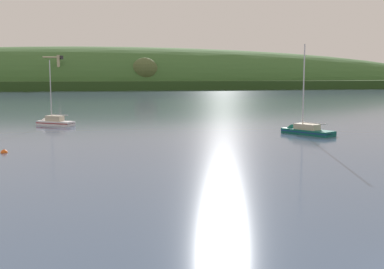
# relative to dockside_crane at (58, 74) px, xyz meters

# --- Properties ---
(far_shoreline_hill) EXTENTS (544.24, 106.77, 45.26)m
(far_shoreline_hill) POSITION_rel_dockside_crane_xyz_m (28.58, 34.96, -7.28)
(far_shoreline_hill) COLOR #27431B
(far_shoreline_hill) RESTS_ON ground
(dockside_crane) EXTENTS (9.33, 5.34, 16.54)m
(dockside_crane) POSITION_rel_dockside_crane_xyz_m (0.00, 0.00, 0.00)
(dockside_crane) COLOR #4C4C51
(dockside_crane) RESTS_ON ground
(sailboat_near_mooring) EXTENTS (5.61, 7.71, 12.25)m
(sailboat_near_mooring) POSITION_rel_dockside_crane_xyz_m (43.45, -184.24, -7.34)
(sailboat_near_mooring) COLOR #0F564C
(sailboat_near_mooring) RESTS_ON ground
(sailboat_outer_reach) EXTENTS (6.30, 5.14, 10.30)m
(sailboat_outer_reach) POSITION_rel_dockside_crane_xyz_m (11.54, -167.38, -7.22)
(sailboat_outer_reach) COLOR white
(sailboat_outer_reach) RESTS_ON ground
(mooring_buoy_midchannel) EXTENTS (0.65, 0.65, 0.73)m
(mooring_buoy_midchannel) POSITION_rel_dockside_crane_xyz_m (9.35, -192.78, -7.49)
(mooring_buoy_midchannel) COLOR #EA5B19
(mooring_buoy_midchannel) RESTS_ON ground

